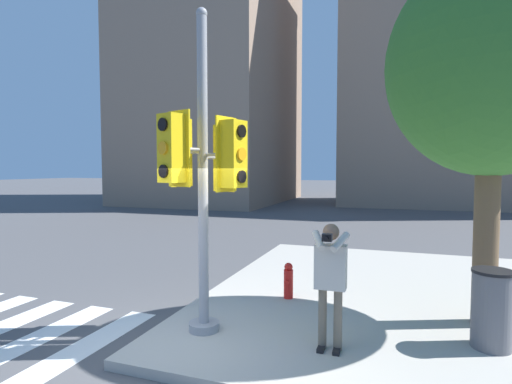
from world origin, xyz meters
TOP-DOWN VIEW (x-y plane):
  - ground_plane at (0.00, 0.00)m, footprint 160.00×160.00m
  - sidewalk_corner at (3.50, 3.50)m, footprint 8.00×8.00m
  - traffic_signal_pole at (0.26, 0.73)m, footprint 1.42×1.40m
  - person_photographer at (2.09, 0.71)m, footprint 0.50×0.53m
  - street_tree at (4.16, 2.37)m, footprint 3.01×3.01m
  - fire_hydrant at (1.05, 2.54)m, footprint 0.17×0.23m
  - trash_bin at (4.08, 1.46)m, footprint 0.51×0.51m
  - building_left at (-10.20, 23.68)m, footprint 10.52×13.55m
  - building_right at (8.23, 25.81)m, footprint 18.13×8.97m

SIDE VIEW (x-z plane):
  - ground_plane at x=0.00m, z-range 0.00..0.00m
  - sidewalk_corner at x=3.50m, z-range 0.00..0.14m
  - fire_hydrant at x=1.05m, z-range 0.13..0.78m
  - trash_bin at x=4.08m, z-range 0.14..1.18m
  - person_photographer at x=2.09m, z-range 0.30..1.95m
  - traffic_signal_pole at x=0.26m, z-range 0.23..4.84m
  - street_tree at x=4.16m, z-range 1.23..6.79m
  - building_right at x=8.23m, z-range 0.01..19.87m
  - building_left at x=-10.20m, z-range 0.01..21.01m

